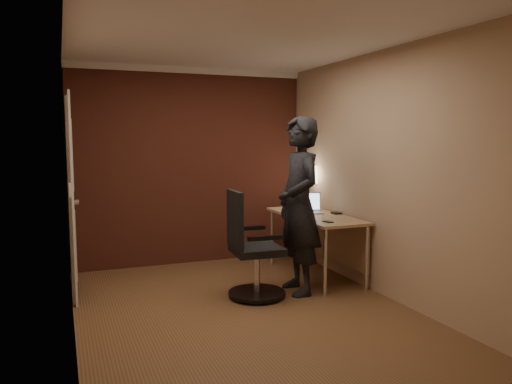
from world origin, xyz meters
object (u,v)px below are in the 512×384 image
laptop (308,207)px  office_chair (250,252)px  phone (328,222)px  desk_lamp (306,175)px  mouse (308,215)px  desk (321,225)px  person (299,206)px  wallet (336,213)px

laptop → office_chair: (-0.99, -0.67, -0.32)m
phone → desk_lamp: bearing=66.6°
mouse → phone: (0.01, -0.43, -0.01)m
desk → office_chair: bearing=-155.8°
mouse → office_chair: bearing=-148.6°
person → phone: bearing=86.7°
mouse → office_chair: office_chair is taller
desk_lamp → person: 1.22m
desk_lamp → laptop: bearing=-113.3°
phone → person: 0.38m
laptop → phone: laptop is taller
laptop → person: person is taller
phone → wallet: bearing=42.5°
desk_lamp → person: bearing=-120.4°
laptop → wallet: bearing=-44.1°
desk → laptop: laptop is taller
laptop → person: (-0.45, -0.67, 0.13)m
mouse → wallet: bearing=11.9°
desk → laptop: bearing=111.1°
wallet → office_chair: bearing=-161.1°
wallet → person: size_ratio=0.06×
laptop → wallet: size_ratio=3.59×
desk_lamp → person: person is taller
desk_lamp → wallet: (0.10, -0.60, -0.41)m
office_chair → laptop: bearing=34.1°
desk → wallet: size_ratio=13.64×
phone → office_chair: bearing=168.5°
mouse → phone: 0.43m
laptop → office_chair: bearing=-145.9°
desk → wallet: bearing=-16.3°
mouse → desk: bearing=29.2°
wallet → desk_lamp: bearing=99.0°
mouse → office_chair: 0.98m
desk → person: person is taller
desk_lamp → laptop: (-0.16, -0.36, -0.35)m
laptop → person: bearing=-123.8°
laptop → mouse: laptop is taller
desk → wallet: (0.18, -0.05, 0.14)m
laptop → office_chair: size_ratio=0.37×
mouse → phone: mouse is taller
mouse → office_chair: (-0.85, -0.39, -0.27)m
laptop → person: 0.82m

